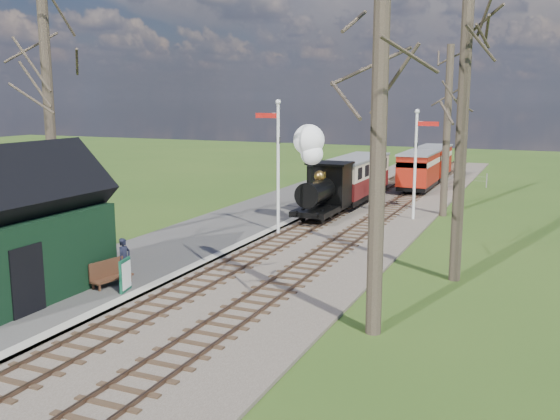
{
  "coord_description": "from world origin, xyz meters",
  "views": [
    {
      "loc": [
        10.59,
        -9.77,
        6.35
      ],
      "look_at": [
        0.23,
        14.08,
        1.6
      ],
      "focal_mm": 40.0,
      "sensor_mm": 36.0,
      "label": 1
    }
  ],
  "objects": [
    {
      "name": "locomotive",
      "position": [
        -0.01,
        19.85,
        2.22
      ],
      "size": [
        1.94,
        4.52,
        4.84
      ],
      "color": "black",
      "rests_on": "ground"
    },
    {
      "name": "coping_strip",
      "position": [
        -1.2,
        14.0,
        0.1
      ],
      "size": [
        0.4,
        44.0,
        0.21
      ],
      "primitive_type": "cube",
      "color": "#B2AD9E",
      "rests_on": "ground"
    },
    {
      "name": "person",
      "position": [
        -2.43,
        6.92,
        0.92
      ],
      "size": [
        0.4,
        0.56,
        1.43
      ],
      "primitive_type": "imported",
      "rotation": [
        0.0,
        0.0,
        1.46
      ],
      "color": "black",
      "rests_on": "platform"
    },
    {
      "name": "red_carriage_b",
      "position": [
        2.6,
        37.3,
        1.5
      ],
      "size": [
        2.07,
        5.12,
        2.18
      ],
      "color": "black",
      "rests_on": "ground"
    },
    {
      "name": "track_far",
      "position": [
        2.6,
        22.0,
        0.1
      ],
      "size": [
        1.6,
        60.0,
        0.15
      ],
      "color": "brown",
      "rests_on": "ground"
    },
    {
      "name": "coach",
      "position": [
        0.0,
        25.92,
        1.62
      ],
      "size": [
        2.26,
        7.74,
        2.38
      ],
      "color": "black",
      "rests_on": "ground"
    },
    {
      "name": "bare_trees",
      "position": [
        1.33,
        10.1,
        5.21
      ],
      "size": [
        15.51,
        22.39,
        12.0
      ],
      "color": "#382D23",
      "rests_on": "ground"
    },
    {
      "name": "sign_board",
      "position": [
        -1.59,
        5.85,
        0.73
      ],
      "size": [
        0.25,
        0.72,
        1.06
      ],
      "color": "#0E452E",
      "rests_on": "platform"
    },
    {
      "name": "bench",
      "position": [
        -2.48,
        6.19,
        0.6
      ],
      "size": [
        0.74,
        1.55,
        0.85
      ],
      "color": "#4D2C1B",
      "rests_on": "platform"
    },
    {
      "name": "ground",
      "position": [
        0.0,
        0.0,
        0.0
      ],
      "size": [
        140.0,
        140.0,
        0.0
      ],
      "primitive_type": "plane",
      "color": "#2C4E18",
      "rests_on": "ground"
    },
    {
      "name": "distant_hills",
      "position": [
        1.4,
        64.38,
        -16.21
      ],
      "size": [
        114.4,
        48.0,
        22.02
      ],
      "color": "#385B23",
      "rests_on": "ground"
    },
    {
      "name": "semaphore_near",
      "position": [
        -0.77,
        16.0,
        3.62
      ],
      "size": [
        1.22,
        0.24,
        6.22
      ],
      "color": "silver",
      "rests_on": "ground"
    },
    {
      "name": "ballast_bed",
      "position": [
        1.3,
        22.0,
        0.05
      ],
      "size": [
        8.0,
        60.0,
        0.1
      ],
      "primitive_type": "cube",
      "color": "brown",
      "rests_on": "ground"
    },
    {
      "name": "fence_line",
      "position": [
        0.3,
        36.0,
        0.55
      ],
      "size": [
        12.6,
        0.08,
        1.0
      ],
      "color": "slate",
      "rests_on": "ground"
    },
    {
      "name": "track_near",
      "position": [
        0.0,
        22.0,
        0.1
      ],
      "size": [
        1.6,
        60.0,
        0.15
      ],
      "color": "brown",
      "rests_on": "ground"
    },
    {
      "name": "red_carriage_a",
      "position": [
        2.6,
        31.8,
        1.5
      ],
      "size": [
        2.07,
        5.12,
        2.18
      ],
      "color": "black",
      "rests_on": "ground"
    },
    {
      "name": "semaphore_far",
      "position": [
        4.37,
        22.0,
        3.35
      ],
      "size": [
        1.22,
        0.24,
        5.72
      ],
      "color": "silver",
      "rests_on": "ground"
    },
    {
      "name": "platform",
      "position": [
        -3.5,
        14.0,
        0.1
      ],
      "size": [
        5.0,
        44.0,
        0.2
      ],
      "primitive_type": "cube",
      "color": "#474442",
      "rests_on": "ground"
    },
    {
      "name": "station_shed",
      "position": [
        -4.3,
        4.0,
        2.27
      ],
      "size": [
        3.25,
        6.3,
        4.78
      ],
      "color": "black",
      "rests_on": "platform"
    }
  ]
}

